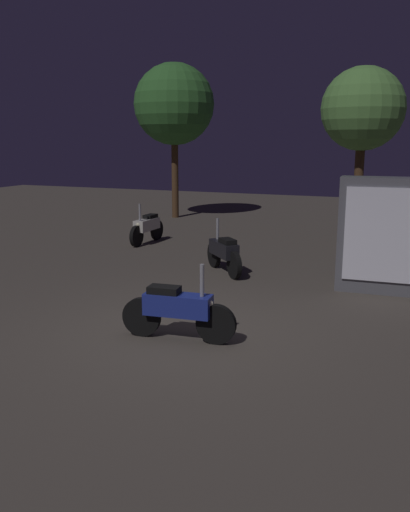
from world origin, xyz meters
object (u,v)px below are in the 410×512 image
object	(u,v)px
motorcycle_white_parked_right	(147,227)
person_rider_beside	(392,219)
kiosk_billboard	(384,236)
motorcycle_black_parked_left	(224,252)
motorcycle_blue_foreground	(178,310)

from	to	relation	value
motorcycle_white_parked_right	person_rider_beside	xyz separation A→B (m)	(6.24, -0.24, 0.59)
person_rider_beside	kiosk_billboard	size ratio (longest dim) A/B	0.82
kiosk_billboard	motorcycle_black_parked_left	bearing A→B (deg)	-8.10
motorcycle_white_parked_right	kiosk_billboard	distance (m)	6.78
motorcycle_white_parked_right	kiosk_billboard	bearing A→B (deg)	69.08
motorcycle_black_parked_left	kiosk_billboard	xyz separation A→B (m)	(3.17, -0.28, 0.61)
motorcycle_black_parked_left	person_rider_beside	size ratio (longest dim) A/B	0.75
motorcycle_black_parked_left	kiosk_billboard	distance (m)	3.24
motorcycle_white_parked_right	kiosk_billboard	size ratio (longest dim) A/B	0.79
motorcycle_blue_foreground	motorcycle_white_parked_right	xyz separation A→B (m)	(-3.79, 6.19, 0.00)
motorcycle_blue_foreground	motorcycle_white_parked_right	size ratio (longest dim) A/B	1.00
motorcycle_blue_foreground	person_rider_beside	xyz separation A→B (m)	(2.45, 5.95, 0.59)
person_rider_beside	kiosk_billboard	xyz separation A→B (m)	(-0.01, -2.35, 0.02)
motorcycle_black_parked_left	motorcycle_white_parked_right	distance (m)	3.84
motorcycle_blue_foreground	person_rider_beside	bearing A→B (deg)	62.01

